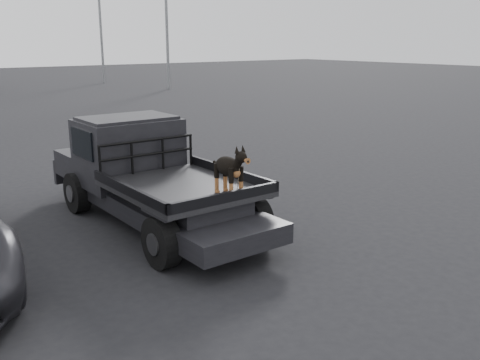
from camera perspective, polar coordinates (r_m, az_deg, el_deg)
ground at (r=8.29m, az=-1.34°, el=-7.64°), size 120.00×120.00×0.00m
flatbed_ute at (r=9.44m, az=-9.05°, el=-2.02°), size 2.00×5.40×0.92m
ute_cab at (r=10.06m, az=-11.85°, el=4.16°), size 1.72×1.30×0.88m
headache_rack at (r=9.43m, az=-9.81°, el=2.54°), size 1.80×0.08×0.55m
dog at (r=7.87m, az=-1.21°, el=1.04°), size 0.32×0.60×0.74m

